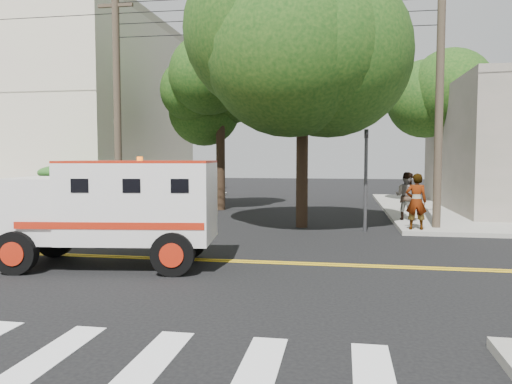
# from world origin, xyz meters

# --- Properties ---
(ground) EXTENTS (100.00, 100.00, 0.00)m
(ground) POSITION_xyz_m (0.00, 0.00, 0.00)
(ground) COLOR black
(ground) RESTS_ON ground
(sidewalk_nw) EXTENTS (17.00, 17.00, 0.15)m
(sidewalk_nw) POSITION_xyz_m (-13.50, 13.50, 0.07)
(sidewalk_nw) COLOR gray
(sidewalk_nw) RESTS_ON ground
(building_left) EXTENTS (16.00, 14.00, 10.00)m
(building_left) POSITION_xyz_m (-15.50, 15.00, 5.15)
(building_left) COLOR beige
(building_left) RESTS_ON sidewalk_nw
(utility_pole_left) EXTENTS (0.28, 0.28, 9.00)m
(utility_pole_left) POSITION_xyz_m (-5.60, 6.00, 4.50)
(utility_pole_left) COLOR #382D23
(utility_pole_left) RESTS_ON ground
(utility_pole_right) EXTENTS (0.28, 0.28, 9.00)m
(utility_pole_right) POSITION_xyz_m (6.30, 6.20, 4.50)
(utility_pole_right) COLOR #382D23
(utility_pole_right) RESTS_ON ground
(tree_main) EXTENTS (6.08, 5.70, 9.85)m
(tree_main) POSITION_xyz_m (1.94, 6.21, 7.20)
(tree_main) COLOR black
(tree_main) RESTS_ON ground
(tree_left) EXTENTS (4.48, 4.20, 7.70)m
(tree_left) POSITION_xyz_m (-2.68, 11.79, 5.73)
(tree_left) COLOR black
(tree_left) RESTS_ON ground
(tree_right) EXTENTS (4.80, 4.50, 8.20)m
(tree_right) POSITION_xyz_m (8.84, 15.77, 6.09)
(tree_right) COLOR black
(tree_right) RESTS_ON ground
(traffic_signal) EXTENTS (0.15, 0.18, 3.60)m
(traffic_signal) POSITION_xyz_m (3.80, 5.60, 2.23)
(traffic_signal) COLOR #3F3F42
(traffic_signal) RESTS_ON ground
(accessibility_sign) EXTENTS (0.45, 0.10, 2.02)m
(accessibility_sign) POSITION_xyz_m (-6.20, 6.17, 1.37)
(accessibility_sign) COLOR #3F3F42
(accessibility_sign) RESTS_ON ground
(palm_planter) EXTENTS (3.52, 2.63, 2.36)m
(palm_planter) POSITION_xyz_m (-7.44, 6.62, 1.65)
(palm_planter) COLOR #1E3314
(palm_planter) RESTS_ON sidewalk_nw
(armored_truck) EXTENTS (5.82, 2.86, 2.55)m
(armored_truck) POSITION_xyz_m (-2.51, -0.99, 1.45)
(armored_truck) COLOR silver
(armored_truck) RESTS_ON ground
(pedestrian_a) EXTENTS (0.71, 0.48, 1.93)m
(pedestrian_a) POSITION_xyz_m (5.50, 5.50, 1.12)
(pedestrian_a) COLOR gray
(pedestrian_a) RESTS_ON sidewalk_ne
(pedestrian_b) EXTENTS (1.16, 1.09, 1.90)m
(pedestrian_b) POSITION_xyz_m (5.50, 8.19, 1.10)
(pedestrian_b) COLOR gray
(pedestrian_b) RESTS_ON sidewalk_ne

